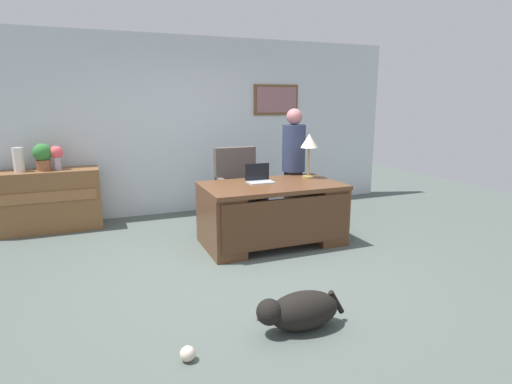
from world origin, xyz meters
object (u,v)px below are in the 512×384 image
credenza (48,201)px  laptop (259,178)px  person_standing (293,167)px  dog_toy_ball (188,354)px  desk_lamp (309,144)px  dog_toy_bone (261,314)px  vase_with_flowers (56,155)px  potted_plant (43,156)px  vase_empty (18,160)px  desk (272,212)px  dog_lying (299,311)px  armchair (239,191)px

credenza → laptop: bearing=-29.8°
person_standing → dog_toy_ball: 3.41m
desk_lamp → dog_toy_bone: (-1.42, -1.84, -1.18)m
vase_with_flowers → potted_plant: potted_plant is taller
laptop → vase_with_flowers: (-2.35, 1.44, 0.22)m
credenza → vase_empty: (-0.29, 0.00, 0.57)m
vase_empty → desk: bearing=-29.3°
credenza → vase_empty: 0.64m
credenza → vase_with_flowers: vase_with_flowers is taller
person_standing → vase_empty: size_ratio=5.19×
laptop → vase_with_flowers: 2.76m
desk → vase_empty: vase_empty is taller
potted_plant → desk: bearing=-31.9°
desk → vase_with_flowers: 3.01m
desk_lamp → dog_toy_bone: 2.60m
person_standing → dog_lying: bearing=-115.5°
vase_with_flowers → vase_empty: (-0.45, 0.00, -0.04)m
vase_with_flowers → potted_plant: bearing=180.0°
laptop → dog_toy_ball: size_ratio=2.99×
credenza → dog_lying: size_ratio=1.80×
person_standing → dog_lying: person_standing is taller
dog_toy_ball → dog_lying: bearing=5.2°
desk → armchair: 0.95m
laptop → vase_with_flowers: bearing=148.4°
desk_lamp → vase_empty: size_ratio=1.82×
dog_toy_ball → desk_lamp: bearing=46.1°
armchair → dog_lying: 2.91m
laptop → desk_lamp: bearing=2.2°
vase_with_flowers → dog_toy_ball: vase_with_flowers is taller
desk → dog_toy_bone: (-0.82, -1.62, -0.38)m
credenza → dog_lying: (2.00, -3.53, -0.26)m
vase_empty → person_standing: bearing=-16.6°
desk → person_standing: size_ratio=1.03×
desk_lamp → potted_plant: (-3.22, 1.41, -0.17)m
vase_with_flowers → dog_toy_bone: size_ratio=2.02×
vase_empty → vase_with_flowers: bearing=0.0°
person_standing → laptop: size_ratio=5.13×
desk → vase_empty: bearing=150.7°
armchair → vase_with_flowers: vase_with_flowers is taller
dog_toy_ball → desk: bearing=52.7°
dog_toy_ball → dog_toy_bone: 0.79m
desk_lamp → laptop: bearing=-177.8°
credenza → vase_empty: bearing=179.7°
laptop → vase_empty: bearing=152.8°
potted_plant → dog_lying: bearing=-60.4°
desk → desk_lamp: 1.02m
person_standing → vase_with_flowers: 3.21m
armchair → potted_plant: 2.66m
desk → laptop: 0.46m
armchair → dog_toy_ball: armchair is taller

